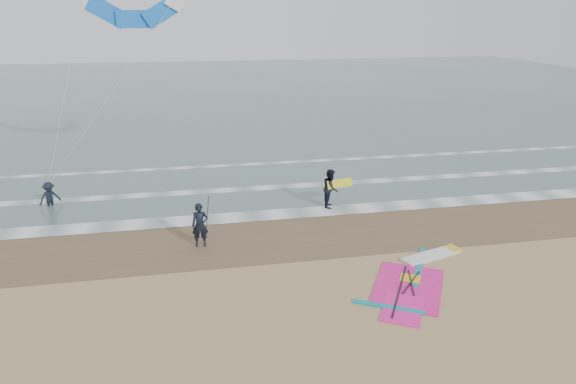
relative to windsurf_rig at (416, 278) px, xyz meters
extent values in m
plane|color=tan|center=(-3.69, -1.51, -0.03)|extent=(120.00, 120.00, 0.00)
cube|color=#47605E|center=(-3.69, 46.49, -0.02)|extent=(120.00, 80.00, 0.02)
cube|color=brown|center=(-3.69, 4.49, -0.03)|extent=(120.00, 5.00, 0.01)
cube|color=white|center=(-3.69, 6.69, 0.00)|extent=(120.00, 1.20, 0.02)
cube|color=white|center=(-3.69, 10.49, 0.00)|extent=(120.00, 0.70, 0.02)
cube|color=white|center=(-3.69, 14.99, 0.00)|extent=(120.00, 0.50, 0.01)
cube|color=white|center=(1.23, 1.45, 0.02)|extent=(2.48, 1.32, 0.12)
cube|color=yellow|center=(2.29, 1.79, 0.03)|extent=(0.59, 0.69, 0.13)
cube|color=#FF2092|center=(-0.51, -0.48, -0.01)|extent=(3.39, 3.74, 0.04)
cube|color=#FF2092|center=(-1.23, -1.74, -0.01)|extent=(1.87, 2.08, 0.04)
cube|color=#0C8C99|center=(0.46, 0.77, -0.01)|extent=(1.73, 2.78, 0.05)
cube|color=#0C8C99|center=(-1.62, -1.55, -0.01)|extent=(2.03, 1.29, 0.05)
cube|color=yellow|center=(-0.22, 0.00, -0.01)|extent=(0.88, 0.84, 0.05)
cylinder|color=black|center=(-0.90, -0.68, 0.01)|extent=(1.79, 3.04, 0.06)
cylinder|color=black|center=(-0.32, -0.29, 0.03)|extent=(1.19, 1.32, 0.04)
cylinder|color=black|center=(-0.32, -0.29, 0.03)|extent=(0.57, 1.67, 0.04)
imported|color=black|center=(-7.13, 4.07, 0.84)|extent=(0.65, 0.44, 1.75)
imported|color=black|center=(-1.04, 7.25, 0.87)|extent=(0.94, 1.06, 1.82)
imported|color=black|center=(-13.91, 9.82, 0.73)|extent=(1.14, 1.03, 1.54)
cylinder|color=black|center=(-6.83, 4.07, 1.25)|extent=(0.17, 0.86, 1.82)
cube|color=yellow|center=(-0.64, 7.15, 1.12)|extent=(1.30, 0.51, 0.39)
cube|color=blue|center=(-10.93, 13.49, 8.62)|extent=(2.05, 0.35, 1.68)
cube|color=blue|center=(-9.60, 13.49, 8.26)|extent=(1.86, 0.33, 0.87)
cube|color=blue|center=(-8.28, 13.49, 8.62)|extent=(2.05, 0.35, 1.68)
cylinder|color=beige|center=(-12.90, 11.66, 5.27)|extent=(2.04, 3.69, 8.64)
cylinder|color=beige|center=(-10.61, 11.66, 5.27)|extent=(6.62, 3.69, 8.65)
camera|label=1|loc=(-7.29, -14.44, 8.54)|focal=32.00mm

